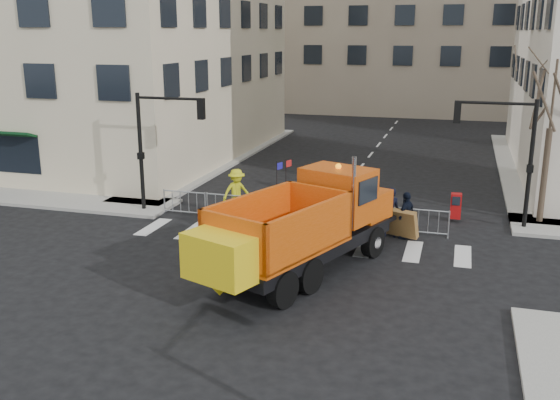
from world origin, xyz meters
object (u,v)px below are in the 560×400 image
(plow_truck, at_px, (302,224))
(newspaper_box, at_px, (456,206))
(cop_c, at_px, (406,215))
(worker, at_px, (237,192))
(cop_a, at_px, (390,212))
(cop_b, at_px, (365,214))

(plow_truck, distance_m, newspaper_box, 9.24)
(cop_c, relative_size, worker, 0.93)
(cop_a, bearing_deg, cop_b, -15.43)
(cop_b, height_order, cop_c, cop_c)
(worker, relative_size, newspaper_box, 1.87)
(plow_truck, relative_size, cop_a, 5.14)
(cop_c, xyz_separation_m, worker, (-7.42, 0.76, 0.22))
(cop_c, bearing_deg, worker, -73.99)
(worker, bearing_deg, plow_truck, -95.03)
(cop_c, height_order, worker, worker)
(cop_a, relative_size, cop_c, 1.07)
(plow_truck, height_order, newspaper_box, plow_truck)
(plow_truck, bearing_deg, newspaper_box, -11.22)
(cop_a, distance_m, newspaper_box, 3.85)
(plow_truck, distance_m, cop_b, 5.14)
(cop_b, relative_size, newspaper_box, 1.60)
(newspaper_box, bearing_deg, cop_a, -132.92)
(plow_truck, relative_size, worker, 5.13)
(cop_a, height_order, worker, worker)
(cop_b, height_order, worker, worker)
(cop_b, distance_m, worker, 5.85)
(worker, xyz_separation_m, newspaper_box, (9.27, 2.14, -0.48))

